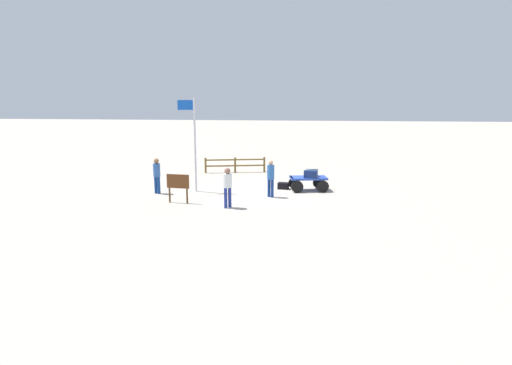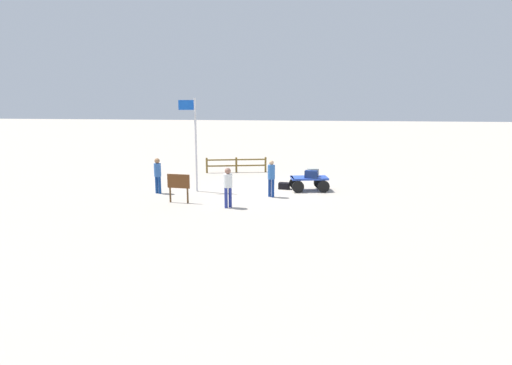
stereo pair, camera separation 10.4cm
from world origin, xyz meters
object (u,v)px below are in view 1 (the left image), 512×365
at_px(worker_supervisor, 157,173).
at_px(suitcase_navy, 310,174).
at_px(suitcase_grey, 312,173).
at_px(luggage_cart, 308,181).
at_px(suitcase_dark, 283,186).
at_px(worker_trailing, 271,176).
at_px(worker_lead, 228,184).
at_px(signboard, 178,184).
at_px(flagpole, 193,138).

bearing_deg(worker_supervisor, suitcase_navy, -170.71).
relative_size(suitcase_navy, suitcase_grey, 1.11).
relative_size(luggage_cart, worker_supervisor, 1.17).
bearing_deg(suitcase_navy, suitcase_grey, -104.18).
xyz_separation_m(suitcase_navy, suitcase_dark, (1.33, -0.48, -0.71)).
relative_size(suitcase_grey, worker_trailing, 0.33).
height_order(luggage_cart, worker_trailing, worker_trailing).
height_order(luggage_cart, worker_lead, worker_lead).
distance_m(suitcase_navy, worker_lead, 4.99).
height_order(suitcase_grey, worker_trailing, worker_trailing).
distance_m(suitcase_navy, worker_trailing, 2.30).
bearing_deg(worker_lead, worker_trailing, -127.08).
bearing_deg(worker_supervisor, signboard, 131.21).
height_order(luggage_cart, suitcase_grey, suitcase_grey).
bearing_deg(suitcase_navy, flagpole, 5.36).
height_order(suitcase_navy, signboard, signboard).
bearing_deg(signboard, worker_supervisor, -48.79).
distance_m(worker_supervisor, flagpole, 2.42).
bearing_deg(worker_trailing, luggage_cart, -137.04).
relative_size(luggage_cart, worker_lead, 1.18).
relative_size(suitcase_navy, worker_lead, 0.38).
relative_size(worker_lead, worker_supervisor, 0.99).
distance_m(suitcase_navy, worker_supervisor, 7.42).
xyz_separation_m(worker_supervisor, flagpole, (-1.67, -0.67, 1.62)).
distance_m(luggage_cart, signboard, 6.54).
distance_m(suitcase_navy, signboard, 6.50).
bearing_deg(worker_trailing, suitcase_navy, -143.34).
bearing_deg(luggage_cart, worker_lead, 48.29).
height_order(worker_lead, worker_trailing, worker_trailing).
relative_size(luggage_cart, suitcase_dark, 3.42).
bearing_deg(suitcase_grey, signboard, 29.36).
relative_size(suitcase_dark, worker_supervisor, 0.34).
xyz_separation_m(worker_lead, worker_supervisor, (3.83, -2.36, -0.02)).
xyz_separation_m(suitcase_navy, worker_trailing, (1.84, 1.37, 0.14)).
relative_size(luggage_cart, flagpole, 0.44).
xyz_separation_m(worker_supervisor, signboard, (-1.52, 1.74, -0.15)).
height_order(suitcase_grey, signboard, signboard).
distance_m(luggage_cart, suitcase_navy, 0.48).
bearing_deg(suitcase_dark, luggage_cart, 169.34).
height_order(suitcase_grey, worker_lead, worker_lead).
bearing_deg(suitcase_grey, worker_lead, 47.64).
xyz_separation_m(suitcase_dark, worker_supervisor, (5.99, 1.68, 0.84)).
bearing_deg(worker_lead, flagpole, -54.47).
xyz_separation_m(worker_lead, flagpole, (2.16, -3.03, 1.60)).
height_order(suitcase_navy, worker_trailing, worker_trailing).
relative_size(suitcase_dark, signboard, 0.46).
bearing_deg(luggage_cart, suitcase_grey, -146.83).
xyz_separation_m(luggage_cart, suitcase_grey, (-0.20, -0.13, 0.42)).
relative_size(worker_lead, signboard, 1.33).
bearing_deg(luggage_cart, signboard, 29.23).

